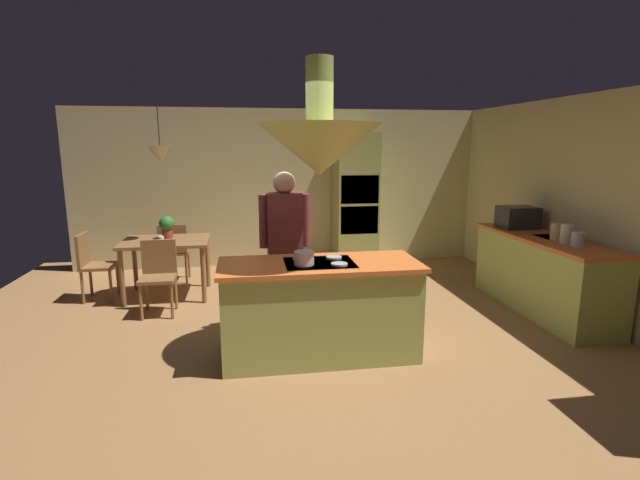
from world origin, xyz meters
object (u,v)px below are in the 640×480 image
object	(u,v)px
canister_sugar	(567,233)
cooking_pot_on_cooktop	(304,258)
cup_on_table	(161,240)
dining_table	(166,248)
microwave_on_counter	(518,217)
canister_flour	(578,239)
oven_tower	(355,201)
person_at_island	(285,241)
canister_tea	(556,231)
potted_plant_on_table	(167,226)
chair_by_back_wall	(174,249)
kitchen_island	(320,309)
chair_facing_island	(158,272)
chair_at_corner	(92,262)

from	to	relation	value
canister_sugar	cooking_pot_on_cooktop	size ratio (longest dim) A/B	1.17
cup_on_table	cooking_pot_on_cooktop	distance (m)	2.56
dining_table	microwave_on_counter	size ratio (longest dim) A/B	2.39
canister_flour	cup_on_table	bearing A→B (deg)	160.55
oven_tower	person_at_island	size ratio (longest dim) A/B	1.27
cup_on_table	cooking_pot_on_cooktop	size ratio (longest dim) A/B	0.50
cup_on_table	canister_flour	size ratio (longest dim) A/B	0.59
cup_on_table	canister_sugar	xyz separation A→B (m)	(4.56, -1.43, 0.21)
canister_sugar	canister_tea	xyz separation A→B (m)	(0.00, 0.18, -0.01)
potted_plant_on_table	canister_tea	bearing A→B (deg)	-19.00
cooking_pot_on_cooktop	microwave_on_counter	bearing A→B (deg)	27.42
canister_tea	dining_table	bearing A→B (deg)	162.15
canister_flour	canister_sugar	distance (m)	0.18
chair_by_back_wall	cooking_pot_on_cooktop	world-z (taller)	cooking_pot_on_cooktop
dining_table	cup_on_table	distance (m)	0.26
person_at_island	canister_flour	world-z (taller)	person_at_island
chair_by_back_wall	cup_on_table	xyz separation A→B (m)	(-0.02, -0.85, 0.30)
kitchen_island	person_at_island	bearing A→B (deg)	111.65
canister_sugar	dining_table	bearing A→B (deg)	160.12
kitchen_island	microwave_on_counter	size ratio (longest dim) A/B	4.04
dining_table	chair_facing_island	world-z (taller)	chair_facing_island
person_at_island	microwave_on_counter	world-z (taller)	person_at_island
chair_by_back_wall	canister_tea	size ratio (longest dim) A/B	4.57
chair_at_corner	canister_sugar	size ratio (longest dim) A/B	4.12
cup_on_table	canister_flour	world-z (taller)	canister_flour
chair_facing_island	oven_tower	bearing A→B (deg)	32.55
chair_at_corner	potted_plant_on_table	world-z (taller)	potted_plant_on_table
kitchen_island	person_at_island	world-z (taller)	person_at_island
chair_facing_island	canister_sugar	bearing A→B (deg)	-12.40
person_at_island	chair_at_corner	world-z (taller)	person_at_island
oven_tower	dining_table	bearing A→B (deg)	-157.79
chair_at_corner	canister_flour	distance (m)	5.78
kitchen_island	canister_flour	world-z (taller)	canister_flour
kitchen_island	cooking_pot_on_cooktop	size ratio (longest dim) A/B	10.33
canister_flour	canister_sugar	bearing A→B (deg)	90.00
chair_facing_island	chair_at_corner	distance (m)	1.13
chair_facing_island	cooking_pot_on_cooktop	world-z (taller)	cooking_pot_on_cooktop
dining_table	cup_on_table	bearing A→B (deg)	-95.42
cup_on_table	chair_facing_island	bearing A→B (deg)	-87.35
cooking_pot_on_cooktop	kitchen_island	bearing A→B (deg)	39.09
person_at_island	canister_flour	distance (m)	3.13
microwave_on_counter	person_at_island	bearing A→B (deg)	-166.15
oven_tower	cooking_pot_on_cooktop	size ratio (longest dim) A/B	12.07
canister_flour	chair_by_back_wall	bearing A→B (deg)	151.50
kitchen_island	canister_flour	distance (m)	2.90
chair_by_back_wall	canister_tea	world-z (taller)	canister_tea
oven_tower	chair_at_corner	bearing A→B (deg)	-162.95
canister_sugar	cooking_pot_on_cooktop	distance (m)	3.06
chair_by_back_wall	microwave_on_counter	size ratio (longest dim) A/B	1.89
potted_plant_on_table	cooking_pot_on_cooktop	xyz separation A→B (m)	(1.53, -2.33, 0.06)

